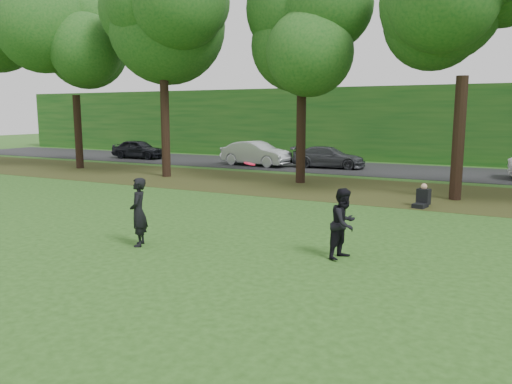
# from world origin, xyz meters

# --- Properties ---
(ground) EXTENTS (120.00, 120.00, 0.00)m
(ground) POSITION_xyz_m (0.00, 0.00, 0.00)
(ground) COLOR #244916
(ground) RESTS_ON ground
(leaf_litter) EXTENTS (60.00, 7.00, 0.01)m
(leaf_litter) POSITION_xyz_m (0.00, 13.00, 0.01)
(leaf_litter) COLOR #3D3015
(leaf_litter) RESTS_ON ground
(street) EXTENTS (70.00, 7.00, 0.02)m
(street) POSITION_xyz_m (0.00, 21.00, 0.01)
(street) COLOR black
(street) RESTS_ON ground
(far_hedge) EXTENTS (70.00, 3.00, 5.00)m
(far_hedge) POSITION_xyz_m (0.00, 27.00, 2.50)
(far_hedge) COLOR #154B17
(far_hedge) RESTS_ON ground
(player_left) EXTENTS (0.67, 0.74, 1.71)m
(player_left) POSITION_xyz_m (-2.27, 1.60, 0.85)
(player_left) COLOR black
(player_left) RESTS_ON ground
(player_right) EXTENTS (0.79, 0.91, 1.61)m
(player_right) POSITION_xyz_m (2.57, 2.90, 0.81)
(player_right) COLOR black
(player_right) RESTS_ON ground
(parked_cars) EXTENTS (37.25, 3.34, 1.53)m
(parked_cars) POSITION_xyz_m (0.89, 20.22, 0.73)
(parked_cars) COLOR black
(parked_cars) RESTS_ON street
(frisbee) EXTENTS (0.35, 0.35, 0.10)m
(frisbee) POSITION_xyz_m (0.39, 2.46, 2.10)
(frisbee) COLOR #FD1540
(frisbee) RESTS_ON ground
(seated_person) EXTENTS (0.55, 0.80, 0.83)m
(seated_person) POSITION_xyz_m (3.15, 10.17, 0.31)
(seated_person) COLOR black
(seated_person) RESTS_ON ground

